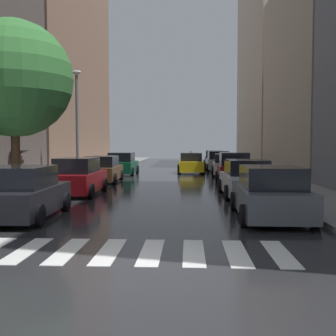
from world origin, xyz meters
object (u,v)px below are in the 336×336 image
at_px(parked_car_left_nearest, 22,194).
at_px(lamp_post_left, 77,117).
at_px(parked_car_right_fifth, 218,162).
at_px(parked_car_right_sixth, 214,159).
at_px(street_tree_left, 14,79).
at_px(pedestrian_near_tree, 20,160).
at_px(taxi_midroad, 191,163).
at_px(parked_car_left_fourth, 122,164).
at_px(parked_car_left_third, 103,170).
at_px(parked_car_left_second, 78,177).
at_px(parked_car_right_fourth, 225,165).
at_px(parked_car_right_second, 246,179).
at_px(parked_car_right_third, 234,169).
at_px(parked_car_right_nearest, 270,194).

relative_size(parked_car_left_nearest, lamp_post_left, 0.64).
height_order(parked_car_right_fifth, parked_car_right_sixth, parked_car_right_fifth).
height_order(street_tree_left, lamp_post_left, street_tree_left).
bearing_deg(pedestrian_near_tree, taxi_midroad, -137.89).
distance_m(parked_car_left_nearest, pedestrian_near_tree, 9.30).
relative_size(parked_car_left_nearest, parked_car_left_fourth, 1.04).
bearing_deg(parked_car_left_third, taxi_midroad, -34.18).
distance_m(parked_car_left_third, pedestrian_near_tree, 5.21).
xyz_separation_m(parked_car_left_second, parked_car_right_sixth, (7.72, 24.24, -0.01)).
relative_size(parked_car_right_fourth, lamp_post_left, 0.65).
bearing_deg(parked_car_right_second, taxi_midroad, 7.95).
height_order(parked_car_left_third, parked_car_right_second, parked_car_right_second).
relative_size(parked_car_right_sixth, lamp_post_left, 0.65).
height_order(parked_car_left_fourth, parked_car_right_third, parked_car_right_third).
distance_m(parked_car_right_nearest, parked_car_right_second, 5.41).
distance_m(parked_car_right_nearest, parked_car_right_fourth, 17.73).
distance_m(taxi_midroad, pedestrian_near_tree, 14.98).
bearing_deg(parked_car_right_sixth, parked_car_left_nearest, 167.38).
bearing_deg(lamp_post_left, parked_car_right_fifth, 50.01).
relative_size(parked_car_left_second, parked_car_right_fifth, 1.05).
xyz_separation_m(parked_car_right_third, parked_car_right_fourth, (0.09, 6.46, -0.09)).
bearing_deg(parked_car_right_fourth, parked_car_left_second, 149.76).
bearing_deg(parked_car_right_third, parked_car_left_nearest, 147.54).
bearing_deg(parked_car_left_nearest, parked_car_left_third, -1.60).
height_order(parked_car_left_nearest, parked_car_right_third, parked_car_right_third).
height_order(taxi_midroad, lamp_post_left, lamp_post_left).
height_order(parked_car_right_nearest, parked_car_right_fourth, parked_car_right_nearest).
xyz_separation_m(parked_car_right_sixth, street_tree_left, (-9.87, -25.95, 4.20)).
bearing_deg(parked_car_right_third, parked_car_right_second, -179.86).
xyz_separation_m(parked_car_left_second, parked_car_right_third, (7.68, 5.53, 0.06)).
relative_size(parked_car_right_third, lamp_post_left, 0.62).
distance_m(parked_car_right_fifth, parked_car_right_sixth, 6.75).
bearing_deg(parked_car_right_nearest, lamp_post_left, 38.54).
xyz_separation_m(parked_car_right_second, parked_car_right_sixth, (0.16, 24.57, 0.02)).
distance_m(parked_car_left_fourth, parked_car_right_fifth, 9.22).
bearing_deg(parked_car_right_third, lamp_post_left, 86.54).
distance_m(parked_car_left_fourth, parked_car_right_third, 10.17).
bearing_deg(parked_car_right_sixth, parked_car_right_second, -178.54).
relative_size(parked_car_right_nearest, pedestrian_near_tree, 2.41).
height_order(parked_car_right_nearest, taxi_midroad, taxi_midroad).
xyz_separation_m(parked_car_left_third, pedestrian_near_tree, (-3.55, -3.74, 0.73)).
distance_m(parked_car_right_second, pedestrian_near_tree, 11.61).
bearing_deg(parked_car_left_second, parked_car_right_fifth, -23.43).
bearing_deg(parked_car_right_second, parked_car_right_fifth, -1.23).
bearing_deg(parked_car_right_fifth, parked_car_right_nearest, 178.63).
height_order(parked_car_right_third, parked_car_right_sixth, parked_car_right_third).
xyz_separation_m(parked_car_left_nearest, parked_car_left_third, (-0.04, 12.29, -0.01)).
bearing_deg(parked_car_left_nearest, parked_car_right_fifth, -19.93).
relative_size(pedestrian_near_tree, street_tree_left, 0.25).
bearing_deg(parked_car_left_second, parked_car_left_fourth, -0.08).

